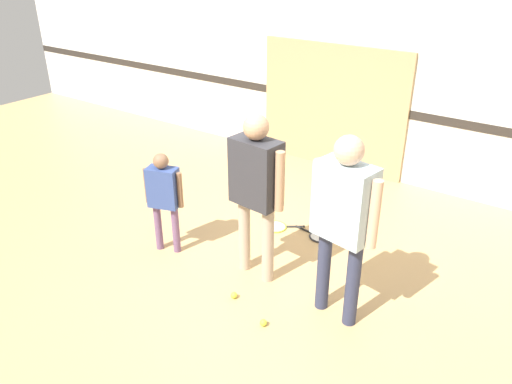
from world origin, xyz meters
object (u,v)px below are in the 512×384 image
person_instructor (256,181)px  racket_second_spare (319,236)px  person_student_left (164,192)px  person_student_right (344,211)px  tennis_ball_near_instructor (234,295)px  tennis_ball_stray_left (263,323)px  tennis_ball_by_spare_racket (267,215)px  racket_spare_on_floor (277,227)px

person_instructor → racket_second_spare: person_instructor is taller
person_student_left → person_student_right: (2.06, 0.10, 0.37)m
tennis_ball_near_instructor → tennis_ball_stray_left: same height
person_instructor → person_student_left: (-1.08, -0.20, -0.35)m
tennis_ball_near_instructor → tennis_ball_by_spare_racket: same height
person_instructor → racket_second_spare: 1.50m
person_student_left → racket_second_spare: 1.91m
person_instructor → tennis_ball_by_spare_racket: person_instructor is taller
person_instructor → tennis_ball_stray_left: 1.33m
tennis_ball_by_spare_racket → person_student_left: bearing=-111.3°
person_student_right → tennis_ball_by_spare_racket: person_student_right is taller
person_instructor → racket_second_spare: size_ratio=3.32×
person_student_right → tennis_ball_stray_left: (-0.46, -0.52, -1.07)m
racket_spare_on_floor → person_instructor: bearing=-105.5°
tennis_ball_by_spare_racket → racket_second_spare: bearing=-2.3°
person_student_left → racket_spare_on_floor: 1.52m
person_instructor → person_student_left: 1.15m
racket_spare_on_floor → tennis_ball_by_spare_racket: 0.28m
racket_spare_on_floor → tennis_ball_by_spare_racket: size_ratio=7.63×
racket_second_spare → tennis_ball_near_instructor: 1.51m
person_student_right → racket_spare_on_floor: 2.00m
person_instructor → tennis_ball_by_spare_racket: bearing=124.3°
tennis_ball_by_spare_racket → tennis_ball_near_instructor: bearing=-67.1°
person_student_right → racket_second_spare: 1.76m
person_student_right → tennis_ball_by_spare_racket: bearing=-26.7°
person_student_left → person_instructor: bearing=-8.2°
person_student_right → racket_second_spare: size_ratio=3.39×
tennis_ball_near_instructor → tennis_ball_stray_left: 0.49m
person_student_right → racket_spare_on_floor: size_ratio=3.54×
person_student_left → tennis_ball_near_instructor: bearing=-31.8°
tennis_ball_near_instructor → tennis_ball_by_spare_racket: 1.66m
tennis_ball_stray_left → tennis_ball_near_instructor: bearing=161.1°
person_instructor → person_student_right: (0.98, -0.10, 0.02)m
racket_spare_on_floor → tennis_ball_by_spare_racket: (-0.24, 0.14, 0.02)m
person_student_left → person_student_right: bearing=-16.0°
racket_spare_on_floor → racket_second_spare: bearing=-23.9°
person_student_left → tennis_ball_by_spare_racket: size_ratio=17.84×
person_student_right → person_instructor: bearing=4.2°
person_instructor → tennis_ball_by_spare_racket: size_ratio=26.49×
person_student_left → racket_second_spare: bearing=25.5°
racket_spare_on_floor → tennis_ball_near_instructor: bearing=-109.5°
tennis_ball_stray_left → person_instructor: bearing=130.1°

